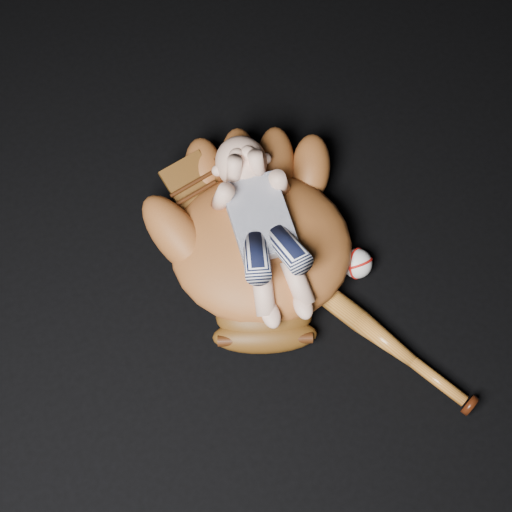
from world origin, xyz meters
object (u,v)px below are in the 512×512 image
Objects in this scene: baseball_glove at (261,242)px; baseball_bat at (370,329)px; baseball at (357,263)px; newborn_baby at (264,230)px.

baseball_glove reaches higher than baseball_bat.
baseball_glove reaches higher than baseball.
newborn_baby is at bearing 117.89° from baseball_bat.
newborn_baby is (0.00, -0.00, 0.06)m from baseball_glove.
newborn_baby is 6.36× the size of baseball.
newborn_baby is 0.23m from baseball.
baseball_glove is at bearing 152.54° from newborn_baby.
newborn_baby reaches higher than baseball_glove.
baseball_bat is at bearing -53.49° from newborn_baby.
baseball is at bearing -22.87° from newborn_baby.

